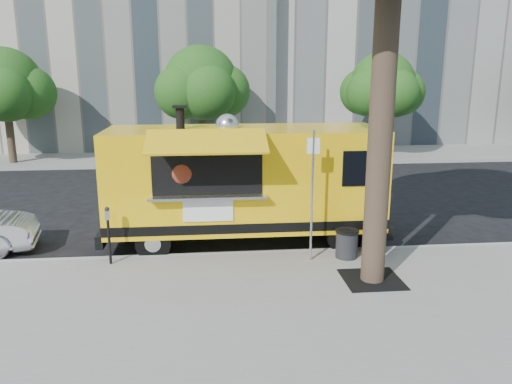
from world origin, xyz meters
TOP-DOWN VIEW (x-y plane):
  - ground at (0.00, 0.00)m, footprint 120.00×120.00m
  - sidewalk at (0.00, -4.00)m, footprint 60.00×6.00m
  - curb at (0.00, -0.93)m, footprint 60.00×0.14m
  - far_sidewalk at (0.00, 13.50)m, footprint 60.00×5.00m
  - tree_well at (2.60, -2.80)m, footprint 1.20×1.20m
  - far_tree_a at (-10.00, 12.30)m, footprint 3.42×3.42m
  - far_tree_b at (-1.00, 12.70)m, footprint 3.60×3.60m
  - far_tree_c at (8.00, 12.40)m, footprint 3.24×3.24m
  - sign_post at (1.55, -1.55)m, footprint 0.28×0.06m
  - parking_meter at (-3.00, -1.35)m, footprint 0.11×0.11m
  - food_truck at (0.14, 0.17)m, footprint 7.20×3.32m
  - trash_bin_left at (3.13, -1.30)m, footprint 0.55×0.55m
  - trash_bin_right at (2.42, -1.47)m, footprint 0.55×0.55m

SIDE VIEW (x-z plane):
  - ground at x=0.00m, z-range 0.00..0.00m
  - sidewalk at x=0.00m, z-range 0.00..0.15m
  - curb at x=0.00m, z-range -0.01..0.15m
  - far_sidewalk at x=0.00m, z-range 0.00..0.15m
  - tree_well at x=2.60m, z-range 0.14..0.17m
  - trash_bin_left at x=3.13m, z-range 0.17..0.83m
  - trash_bin_right at x=2.42m, z-range 0.17..0.83m
  - parking_meter at x=-3.00m, z-range 0.31..1.65m
  - food_truck at x=0.14m, z-range -0.11..3.45m
  - sign_post at x=1.55m, z-range 0.35..3.35m
  - far_tree_c at x=8.00m, z-range 1.11..6.32m
  - far_tree_a at x=-10.00m, z-range 1.10..6.45m
  - far_tree_b at x=-1.00m, z-range 1.08..6.58m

